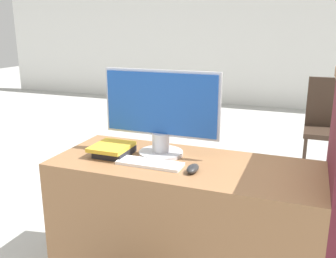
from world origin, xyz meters
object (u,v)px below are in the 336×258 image
object	(u,v)px
monitor	(161,113)
far_chair	(327,121)
keyboard	(150,163)
mouse	(193,169)
book_stack	(113,149)

from	to	relation	value
monitor	far_chair	size ratio (longest dim) A/B	0.69
keyboard	mouse	size ratio (longest dim) A/B	3.15
mouse	far_chair	distance (m)	2.62
keyboard	book_stack	distance (m)	0.26
keyboard	far_chair	bearing A→B (deg)	69.26
keyboard	far_chair	size ratio (longest dim) A/B	0.36
monitor	book_stack	size ratio (longest dim) A/B	2.88
mouse	far_chair	world-z (taller)	far_chair
far_chair	monitor	bearing A→B (deg)	-69.73
monitor	far_chair	xyz separation A→B (m)	(0.95, 2.32, -0.50)
mouse	far_chair	bearing A→B (deg)	74.31
book_stack	mouse	bearing A→B (deg)	-10.38
keyboard	mouse	distance (m)	0.24
monitor	far_chair	bearing A→B (deg)	67.74
far_chair	keyboard	bearing A→B (deg)	-68.21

